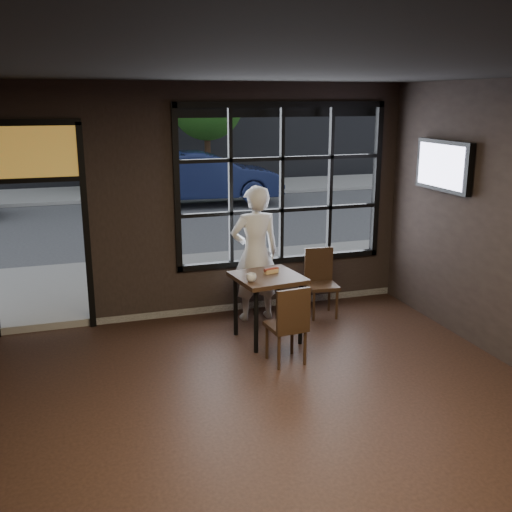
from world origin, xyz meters
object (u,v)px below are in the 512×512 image
object	(u,v)px
chair_near	(286,324)
navy_car	(205,177)
man	(255,253)
cafe_table	(268,307)

from	to	relation	value
chair_near	navy_car	bearing A→B (deg)	-103.62
chair_near	man	distance (m)	1.55
chair_near	man	xyz separation A→B (m)	(0.10, 1.47, 0.46)
cafe_table	chair_near	size ratio (longest dim) A/B	0.91
chair_near	man	size ratio (longest dim) A/B	0.50
cafe_table	man	distance (m)	0.93
cafe_table	chair_near	xyz separation A→B (m)	(-0.01, -0.70, 0.04)
chair_near	navy_car	size ratio (longest dim) A/B	0.22
man	navy_car	distance (m)	9.17
navy_car	chair_near	bearing A→B (deg)	175.33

